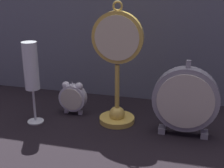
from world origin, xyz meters
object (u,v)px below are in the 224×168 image
alarm_clock_twin_bell (73,96)px  champagne_flute (31,71)px  mantel_clock_silver (185,100)px  pocket_watch_on_stand (117,71)px

alarm_clock_twin_bell → champagne_flute: bearing=-136.6°
mantel_clock_silver → champagne_flute: size_ratio=0.87×
alarm_clock_twin_bell → pocket_watch_on_stand: bearing=-8.6°
alarm_clock_twin_bell → mantel_clock_silver: size_ratio=0.50×
alarm_clock_twin_bell → mantel_clock_silver: 0.37m
alarm_clock_twin_bell → champagne_flute: 0.16m
pocket_watch_on_stand → mantel_clock_silver: (0.20, -0.03, -0.06)m
mantel_clock_silver → champagne_flute: champagne_flute is taller
champagne_flute → pocket_watch_on_stand: bearing=14.6°
pocket_watch_on_stand → alarm_clock_twin_bell: bearing=171.4°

